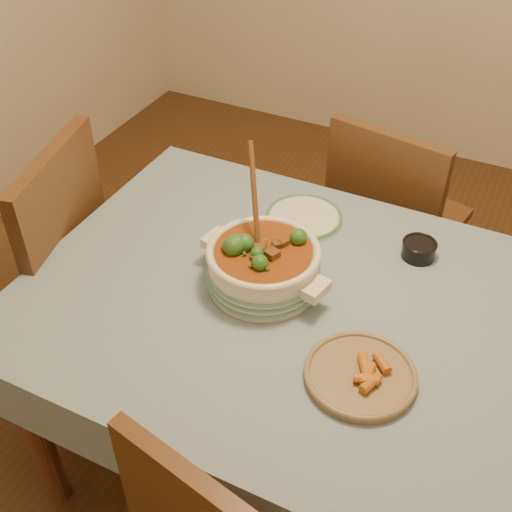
{
  "coord_description": "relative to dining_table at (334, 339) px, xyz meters",
  "views": [
    {
      "loc": [
        0.33,
        -1.14,
        1.93
      ],
      "look_at": [
        -0.24,
        0.01,
        0.86
      ],
      "focal_mm": 45.0,
      "sensor_mm": 36.0,
      "label": 1
    }
  ],
  "objects": [
    {
      "name": "dining_table",
      "position": [
        0.0,
        0.0,
        0.0
      ],
      "size": [
        1.68,
        1.08,
        0.76
      ],
      "color": "brown",
      "rests_on": "floor"
    },
    {
      "name": "chair_left",
      "position": [
        -1.0,
        -0.03,
        -0.1
      ],
      "size": [
        0.57,
        0.57,
        1.0
      ],
      "rotation": [
        0.0,
        0.0,
        -1.33
      ],
      "color": "brown",
      "rests_on": "floor"
    },
    {
      "name": "white_plate",
      "position": [
        -0.23,
        0.34,
        0.1
      ],
      "size": [
        0.3,
        0.3,
        0.02
      ],
      "rotation": [
        0.0,
        0.0,
        0.36
      ],
      "color": "silver",
      "rests_on": "dining_table"
    },
    {
      "name": "fried_plate",
      "position": [
        0.12,
        -0.17,
        0.11
      ],
      "size": [
        0.29,
        0.29,
        0.04
      ],
      "rotation": [
        0.0,
        0.0,
        0.14
      ],
      "color": "#937A51",
      "rests_on": "dining_table"
    },
    {
      "name": "stew_casserole",
      "position": [
        -0.22,
        0.02,
        0.17
      ],
      "size": [
        0.39,
        0.35,
        0.36
      ],
      "rotation": [
        0.0,
        0.0,
        -0.2
      ],
      "color": "beige",
      "rests_on": "dining_table"
    },
    {
      "name": "condiment_bowl",
      "position": [
        0.12,
        0.32,
        0.12
      ],
      "size": [
        0.12,
        0.12,
        0.05
      ],
      "rotation": [
        0.0,
        0.0,
        0.35
      ],
      "color": "black",
      "rests_on": "dining_table"
    },
    {
      "name": "chair_far",
      "position": [
        -0.07,
        0.8,
        -0.14
      ],
      "size": [
        0.5,
        0.5,
        0.92
      ],
      "rotation": [
        0.0,
        0.0,
        2.96
      ],
      "color": "brown",
      "rests_on": "floor"
    },
    {
      "name": "floor",
      "position": [
        0.0,
        0.0,
        -0.66
      ],
      "size": [
        4.5,
        4.5,
        0.0
      ],
      "primitive_type": "plane",
      "color": "#472E14",
      "rests_on": "ground"
    }
  ]
}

